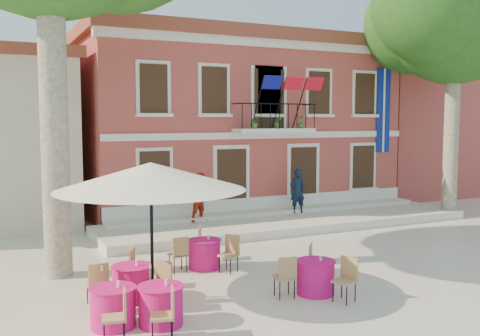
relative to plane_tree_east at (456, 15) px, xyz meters
The scene contains 13 objects.
ground 12.24m from the plane_tree_east, 159.87° to the right, with size 90.00×90.00×0.00m, color beige.
main_building 10.43m from the plane_tree_east, 134.69° to the left, with size 13.50×9.59×7.50m.
neighbor_east 10.55m from the plane_tree_east, 55.92° to the left, with size 9.40×9.40×6.40m.
terrace 10.38m from the plane_tree_east, 169.84° to the left, with size 14.00×3.40×0.30m, color silver.
plane_tree_east is the anchor object (origin of this frame).
patio_umbrella 15.25m from the plane_tree_east, 161.29° to the right, with size 4.05×4.05×3.01m.
pedestrian_navy 9.22m from the plane_tree_east, 161.80° to the left, with size 0.63×0.41×1.73m, color black.
pedestrian_orange 12.14m from the plane_tree_east, 169.15° to the left, with size 0.85×0.66×1.75m, color red.
cafe_table_0 16.83m from the plane_tree_east, 156.52° to the right, with size 0.91×1.96×0.95m.
cafe_table_1 13.85m from the plane_tree_east, 150.51° to the right, with size 1.74×1.85×0.95m.
cafe_table_2 17.43m from the plane_tree_east, 158.71° to the right, with size 0.90×1.96×0.95m.
cafe_table_3 16.44m from the plane_tree_east, 162.62° to the right, with size 1.64×1.87×0.95m.
cafe_table_4 14.10m from the plane_tree_east, 166.91° to the right, with size 1.68×1.87×0.95m.
Camera 1 is at (-7.95, -12.39, 3.92)m, focal length 40.00 mm.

